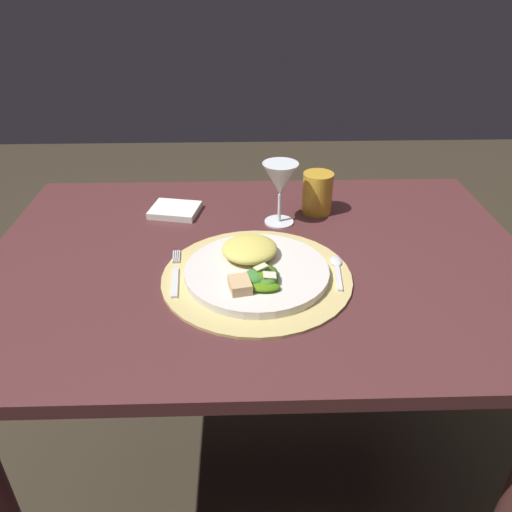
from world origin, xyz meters
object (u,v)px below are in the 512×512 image
fork (175,275)px  napkin (175,210)px  spoon (337,267)px  wine_glass (280,181)px  amber_tumbler (317,193)px  dining_table (258,307)px  dinner_plate (257,272)px

fork → napkin: napkin is taller
spoon → wine_glass: size_ratio=0.85×
napkin → wine_glass: wine_glass is taller
wine_glass → amber_tumbler: (0.10, 0.06, -0.06)m
dining_table → napkin: 0.32m
amber_tumbler → dinner_plate: bearing=-118.1°
dinner_plate → spoon: 0.16m
spoon → amber_tumbler: bearing=91.0°
napkin → wine_glass: bearing=-13.0°
spoon → wine_glass: wine_glass is taller
fork → spoon: (0.32, 0.02, 0.00)m
dinner_plate → amber_tumbler: 0.33m
dining_table → fork: size_ratio=6.86×
dining_table → amber_tumbler: 0.31m
dinner_plate → fork: (-0.16, 0.00, -0.01)m
fork → dining_table: bearing=27.0°
dinner_plate → spoon: bearing=7.9°
dining_table → spoon: 0.22m
dinner_plate → wine_glass: size_ratio=1.91×
fork → amber_tumbler: bearing=42.5°
dinner_plate → napkin: dinner_plate is taller
dining_table → amber_tumbler: size_ratio=11.49×
dining_table → napkin: (-0.20, 0.20, 0.14)m
napkin → dining_table: bearing=-46.3°
dining_table → fork: 0.23m
napkin → amber_tumbler: amber_tumbler is taller
wine_glass → amber_tumbler: 0.12m
spoon → dinner_plate: bearing=-172.1°
napkin → amber_tumbler: (0.34, -0.00, 0.04)m
wine_glass → spoon: bearing=-64.7°
fork → spoon: bearing=3.5°
fork → amber_tumbler: 0.43m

